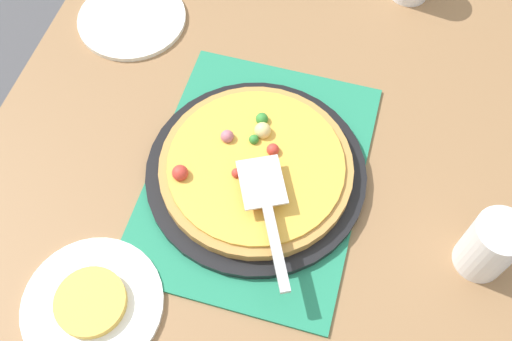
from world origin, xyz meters
The scene contains 10 objects.
ground_plane centered at (0.00, 0.00, 0.00)m, with size 8.00×8.00×0.00m, color #4C4C51.
dining_table centered at (0.00, 0.00, 0.64)m, with size 1.40×1.00×0.75m.
placemat centered at (0.00, 0.00, 0.75)m, with size 0.48×0.36×0.01m, color #237F5B.
pizza_pan centered at (0.00, 0.00, 0.76)m, with size 0.38×0.38×0.01m, color black.
pizza centered at (0.00, 0.00, 0.78)m, with size 0.33×0.33×0.05m.
plate_far_right centered at (0.29, -0.18, 0.76)m, with size 0.22×0.22×0.01m, color white.
plate_side centered at (-0.28, -0.34, 0.76)m, with size 0.22×0.22×0.01m, color white.
served_slice_right centered at (0.29, -0.18, 0.77)m, with size 0.11×0.11×0.02m, color #EAB747.
cup_far centered at (0.05, 0.39, 0.81)m, with size 0.08×0.08×0.12m, color white.
pizza_server centered at (0.09, 0.04, 0.82)m, with size 0.23×0.14×0.01m.
Camera 1 is at (0.48, 0.13, 1.65)m, focal length 41.24 mm.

